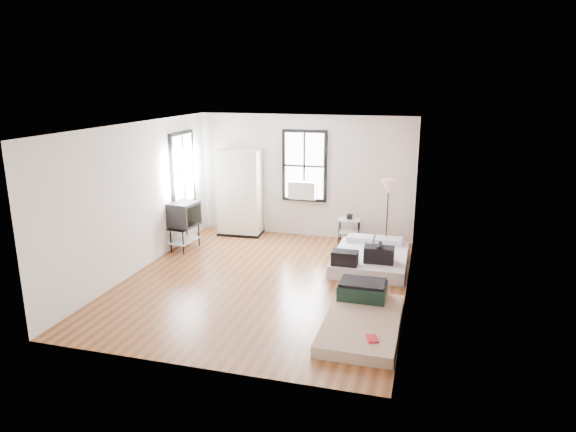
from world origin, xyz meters
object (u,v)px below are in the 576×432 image
(mattress_bare, at_px, (362,315))
(side_table, at_px, (349,224))
(mattress_main, at_px, (370,258))
(tv_stand, at_px, (184,216))
(wardrobe, at_px, (240,193))
(floor_lamp, at_px, (388,190))

(mattress_bare, height_order, side_table, side_table)
(mattress_main, xyz_separation_m, side_table, (-0.64, 1.42, 0.26))
(mattress_bare, distance_m, tv_stand, 4.86)
(wardrobe, relative_size, side_table, 3.12)
(mattress_bare, xyz_separation_m, tv_stand, (-4.14, 2.47, 0.61))
(mattress_main, relative_size, floor_lamp, 1.20)
(tv_stand, bearing_deg, wardrobe, 68.18)
(floor_lamp, relative_size, tv_stand, 1.52)
(side_table, bearing_deg, tv_stand, -156.47)
(mattress_main, relative_size, side_table, 2.97)
(mattress_main, bearing_deg, mattress_bare, -86.42)
(wardrobe, height_order, floor_lamp, wardrobe)
(mattress_bare, bearing_deg, side_table, 102.27)
(wardrobe, distance_m, tv_stand, 1.59)
(mattress_bare, height_order, floor_lamp, floor_lamp)
(floor_lamp, height_order, tv_stand, floor_lamp)
(side_table, distance_m, floor_lamp, 1.37)
(mattress_bare, height_order, wardrobe, wardrobe)
(side_table, relative_size, tv_stand, 0.62)
(side_table, height_order, tv_stand, tv_stand)
(side_table, height_order, floor_lamp, floor_lamp)
(side_table, xyz_separation_m, floor_lamp, (0.86, -0.54, 0.92))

